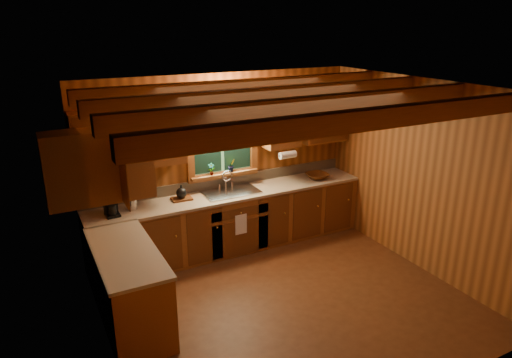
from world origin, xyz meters
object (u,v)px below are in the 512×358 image
Objects in this scene: coffee_maker at (111,204)px; wicker_basket at (317,176)px; sink at (231,195)px; cutting_board at (182,199)px.

coffee_maker reaches higher than wicker_basket.
sink is 0.74m from cutting_board.
sink reaches higher than cutting_board.
wicker_basket reaches higher than cutting_board.
cutting_board is 0.79× the size of wicker_basket.
coffee_maker is 1.07× the size of cutting_board.
sink is at bearing -2.17° from coffee_maker.
sink reaches higher than wicker_basket.
coffee_maker is 1.00m from cutting_board.
wicker_basket is (1.48, -0.07, 0.09)m from sink.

